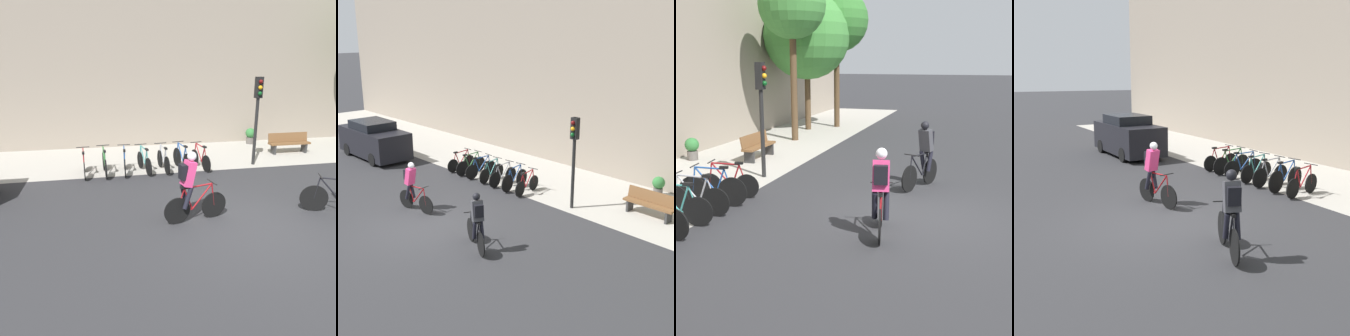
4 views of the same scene
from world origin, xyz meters
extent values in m
plane|color=#2B2B2D|center=(0.00, 0.00, 0.00)|extent=(200.00, 200.00, 0.00)
cube|color=#A39E93|center=(0.00, 6.75, 0.00)|extent=(44.00, 4.50, 0.01)
cylinder|color=black|center=(-0.75, 0.74, 0.34)|extent=(0.67, 0.16, 0.68)
cylinder|color=black|center=(-1.74, 0.56, 0.34)|extent=(0.67, 0.16, 0.68)
cylinder|color=maroon|center=(-1.08, 0.68, 0.62)|extent=(0.55, 0.14, 0.62)
cylinder|color=maroon|center=(-1.45, 0.61, 0.60)|extent=(0.26, 0.09, 0.58)
cylinder|color=maroon|center=(-1.19, 0.66, 0.90)|extent=(0.74, 0.18, 0.07)
cylinder|color=maroon|center=(-1.54, 0.60, 0.33)|extent=(0.40, 0.11, 0.05)
cylinder|color=maroon|center=(-1.65, 0.58, 0.61)|extent=(0.21, 0.07, 0.56)
cylinder|color=maroon|center=(-0.79, 0.74, 0.63)|extent=(0.12, 0.06, 0.58)
cylinder|color=black|center=(-0.82, 0.73, 0.96)|extent=(0.11, 0.46, 0.03)
cube|color=black|center=(-1.56, 0.59, 0.93)|extent=(0.21, 0.12, 0.06)
cube|color=#DB3875|center=(-1.46, 0.61, 1.26)|extent=(0.37, 0.37, 0.63)
sphere|color=silver|center=(-1.38, 0.63, 1.67)|extent=(0.26, 0.26, 0.22)
cylinder|color=black|center=(-1.49, 0.49, 0.68)|extent=(0.29, 0.16, 0.56)
cylinder|color=black|center=(-1.53, 0.71, 0.68)|extent=(0.26, 0.15, 0.56)
cube|color=black|center=(-1.60, 0.59, 1.31)|extent=(0.19, 0.28, 0.36)
cylinder|color=black|center=(1.96, 0.58, 0.36)|extent=(0.67, 0.31, 0.71)
cylinder|color=black|center=(2.95, 0.16, 0.36)|extent=(0.67, 0.31, 0.71)
cylinder|color=black|center=(2.30, 0.43, 0.64)|extent=(0.56, 0.27, 0.63)
cylinder|color=black|center=(2.67, 0.28, 0.62)|extent=(0.27, 0.14, 0.58)
cylinder|color=black|center=(2.41, 0.39, 0.92)|extent=(0.75, 0.35, 0.07)
cylinder|color=black|center=(2.76, 0.24, 0.35)|extent=(0.41, 0.20, 0.05)
cylinder|color=black|center=(2.86, 0.19, 0.63)|extent=(0.22, 0.12, 0.56)
cylinder|color=black|center=(2.00, 0.56, 0.65)|extent=(0.13, 0.08, 0.59)
cylinder|color=black|center=(2.04, 0.54, 0.98)|extent=(0.21, 0.43, 0.03)
cube|color=black|center=(2.78, 0.23, 0.95)|extent=(0.22, 0.15, 0.06)
cube|color=#3D3D42|center=(2.68, 0.27, 1.28)|extent=(0.42, 0.42, 0.63)
sphere|color=black|center=(2.61, 0.30, 1.69)|extent=(0.29, 0.29, 0.22)
cylinder|color=black|center=(2.77, 0.35, 0.70)|extent=(0.30, 0.21, 0.56)
cylinder|color=black|center=(2.69, 0.15, 0.70)|extent=(0.26, 0.19, 0.56)
cube|color=black|center=(2.81, 0.22, 1.33)|extent=(0.23, 0.29, 0.36)
cylinder|color=black|center=(-4.11, 5.34, 0.31)|extent=(0.07, 0.61, 0.61)
cylinder|color=black|center=(-4.05, 4.36, 0.31)|extent=(0.07, 0.61, 0.61)
cylinder|color=maroon|center=(-4.09, 5.01, 0.59)|extent=(0.07, 0.54, 0.62)
cylinder|color=maroon|center=(-4.07, 4.64, 0.57)|extent=(0.05, 0.26, 0.58)
cylinder|color=maroon|center=(-4.08, 4.90, 0.87)|extent=(0.08, 0.73, 0.07)
cylinder|color=maroon|center=(-4.06, 4.55, 0.30)|extent=(0.05, 0.40, 0.05)
cylinder|color=maroon|center=(-4.06, 4.45, 0.58)|extent=(0.04, 0.21, 0.56)
cylinder|color=maroon|center=(-4.11, 5.30, 0.60)|extent=(0.04, 0.12, 0.58)
cylinder|color=black|center=(-4.11, 5.26, 0.93)|extent=(0.46, 0.05, 0.03)
cube|color=black|center=(-4.06, 4.53, 0.90)|extent=(0.09, 0.20, 0.06)
cylinder|color=black|center=(-3.41, 5.37, 0.34)|extent=(0.08, 0.67, 0.67)
cylinder|color=black|center=(-3.34, 4.33, 0.34)|extent=(0.08, 0.67, 0.67)
cylinder|color=#2D6B33|center=(-3.39, 5.02, 0.62)|extent=(0.08, 0.57, 0.62)
cylinder|color=#2D6B33|center=(-3.36, 4.63, 0.60)|extent=(0.06, 0.27, 0.58)
cylinder|color=#2D6B33|center=(-3.38, 4.90, 0.90)|extent=(0.09, 0.78, 0.07)
cylinder|color=#2D6B33|center=(-3.36, 4.54, 0.33)|extent=(0.06, 0.42, 0.05)
cylinder|color=#2D6B33|center=(-3.35, 4.42, 0.61)|extent=(0.05, 0.22, 0.56)
cylinder|color=#2D6B33|center=(-3.41, 5.33, 0.63)|extent=(0.04, 0.12, 0.59)
cylinder|color=black|center=(-3.40, 5.29, 0.96)|extent=(0.46, 0.06, 0.03)
cube|color=black|center=(-3.36, 4.52, 0.93)|extent=(0.09, 0.20, 0.06)
cylinder|color=black|center=(-2.65, 5.35, 0.32)|extent=(0.07, 0.65, 0.65)
cylinder|color=black|center=(-2.70, 4.35, 0.32)|extent=(0.07, 0.65, 0.65)
cylinder|color=#1E478C|center=(-2.66, 5.01, 0.61)|extent=(0.07, 0.55, 0.62)
cylinder|color=#1E478C|center=(-2.68, 4.64, 0.59)|extent=(0.05, 0.26, 0.58)
cylinder|color=#1E478C|center=(-2.67, 4.90, 0.89)|extent=(0.08, 0.75, 0.07)
cylinder|color=#1E478C|center=(-2.69, 4.55, 0.32)|extent=(0.05, 0.40, 0.05)
cylinder|color=#1E478C|center=(-2.69, 4.44, 0.60)|extent=(0.04, 0.21, 0.56)
cylinder|color=#1E478C|center=(-2.65, 5.31, 0.61)|extent=(0.04, 0.12, 0.58)
cylinder|color=black|center=(-2.65, 5.27, 0.94)|extent=(0.46, 0.05, 0.03)
cube|color=black|center=(-2.69, 4.53, 0.91)|extent=(0.09, 0.20, 0.06)
cylinder|color=black|center=(-2.05, 5.33, 0.32)|extent=(0.15, 0.63, 0.64)
cylinder|color=black|center=(-1.87, 4.37, 0.32)|extent=(0.15, 0.63, 0.64)
cylinder|color=teal|center=(-1.99, 5.00, 0.60)|extent=(0.14, 0.53, 0.62)
cylinder|color=teal|center=(-1.93, 4.65, 0.59)|extent=(0.09, 0.25, 0.58)
cylinder|color=teal|center=(-1.97, 4.90, 0.88)|extent=(0.17, 0.71, 0.07)
cylinder|color=teal|center=(-1.91, 4.56, 0.31)|extent=(0.10, 0.39, 0.05)
cylinder|color=teal|center=(-1.89, 4.46, 0.59)|extent=(0.07, 0.21, 0.56)
cylinder|color=teal|center=(-2.05, 5.29, 0.61)|extent=(0.06, 0.12, 0.58)
cylinder|color=black|center=(-2.04, 5.25, 0.94)|extent=(0.46, 0.11, 0.03)
cube|color=black|center=(-1.91, 4.54, 0.91)|extent=(0.12, 0.21, 0.06)
cylinder|color=black|center=(-1.30, 5.33, 0.33)|extent=(0.09, 0.66, 0.66)
cylinder|color=black|center=(-1.22, 4.36, 0.33)|extent=(0.09, 0.66, 0.66)
cylinder|color=#99999E|center=(-1.27, 5.00, 0.61)|extent=(0.09, 0.54, 0.62)
cylinder|color=#99999E|center=(-1.24, 4.65, 0.59)|extent=(0.06, 0.25, 0.58)
cylinder|color=#99999E|center=(-1.26, 4.90, 0.89)|extent=(0.10, 0.72, 0.07)
cylinder|color=#99999E|center=(-1.23, 4.56, 0.32)|extent=(0.07, 0.39, 0.05)
cylinder|color=#99999E|center=(-1.23, 4.45, 0.60)|extent=(0.05, 0.21, 0.56)
cylinder|color=#99999E|center=(-1.30, 5.30, 0.62)|extent=(0.05, 0.12, 0.58)
cylinder|color=black|center=(-1.30, 5.26, 0.95)|extent=(0.46, 0.07, 0.03)
cube|color=black|center=(-1.23, 4.54, 0.92)|extent=(0.10, 0.21, 0.06)
cylinder|color=black|center=(-0.63, 5.32, 0.36)|extent=(0.15, 0.71, 0.71)
cylinder|color=black|center=(-0.48, 4.38, 0.36)|extent=(0.15, 0.71, 0.71)
cylinder|color=#1E478C|center=(-0.58, 5.00, 0.64)|extent=(0.13, 0.53, 0.62)
cylinder|color=#1E478C|center=(-0.52, 4.65, 0.62)|extent=(0.08, 0.25, 0.58)
cylinder|color=#1E478C|center=(-0.56, 4.90, 0.92)|extent=(0.16, 0.71, 0.07)
cylinder|color=#1E478C|center=(-0.51, 4.57, 0.35)|extent=(0.09, 0.39, 0.05)
cylinder|color=#1E478C|center=(-0.49, 4.46, 0.63)|extent=(0.06, 0.21, 0.56)
cylinder|color=#1E478C|center=(-0.63, 5.29, 0.65)|extent=(0.05, 0.12, 0.58)
cylinder|color=black|center=(-0.62, 5.25, 0.98)|extent=(0.46, 0.10, 0.03)
cube|color=black|center=(-0.50, 4.55, 0.95)|extent=(0.11, 0.21, 0.06)
cylinder|color=black|center=(0.07, 5.32, 0.31)|extent=(0.15, 0.61, 0.62)
cylinder|color=black|center=(0.24, 4.38, 0.31)|extent=(0.15, 0.61, 0.62)
cylinder|color=maroon|center=(0.12, 5.00, 0.59)|extent=(0.13, 0.53, 0.62)
cylinder|color=maroon|center=(0.19, 4.65, 0.58)|extent=(0.08, 0.25, 0.58)
cylinder|color=maroon|center=(0.14, 4.90, 0.87)|extent=(0.17, 0.70, 0.07)
cylinder|color=maroon|center=(0.20, 4.57, 0.30)|extent=(0.10, 0.38, 0.05)
cylinder|color=maroon|center=(0.22, 4.46, 0.58)|extent=(0.07, 0.20, 0.56)
cylinder|color=maroon|center=(0.07, 5.28, 0.60)|extent=(0.06, 0.12, 0.58)
cylinder|color=black|center=(0.08, 5.24, 0.93)|extent=(0.46, 0.11, 0.03)
cube|color=black|center=(0.21, 4.55, 0.90)|extent=(0.11, 0.21, 0.06)
cube|color=black|center=(-8.75, 3.02, 0.81)|extent=(4.30, 1.78, 1.27)
cube|color=black|center=(-8.86, 3.02, 1.65)|extent=(2.06, 1.57, 0.40)
cylinder|color=black|center=(-7.42, 2.20, 0.31)|extent=(0.62, 0.20, 0.62)
cylinder|color=black|center=(-7.42, 3.84, 0.31)|extent=(0.62, 0.20, 0.62)
cylinder|color=black|center=(-10.08, 2.20, 0.31)|extent=(0.62, 0.20, 0.62)
cylinder|color=black|center=(-10.08, 3.84, 0.31)|extent=(0.62, 0.20, 0.62)
camera|label=1|loc=(-3.40, -6.48, 3.65)|focal=35.00mm
camera|label=2|loc=(12.35, -7.54, 6.33)|focal=50.00mm
camera|label=3|loc=(-9.85, -1.16, 3.40)|focal=50.00mm
camera|label=4|loc=(8.93, -4.51, 3.53)|focal=45.00mm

